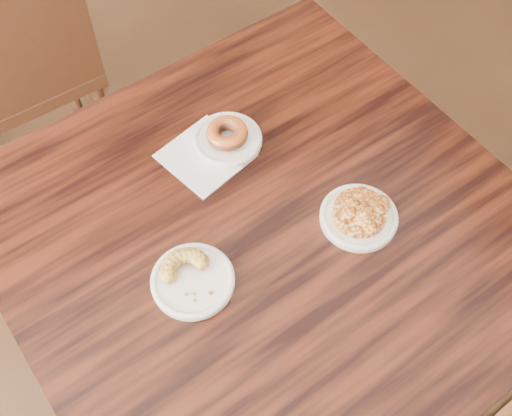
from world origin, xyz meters
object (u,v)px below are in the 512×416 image
cafe_table (265,311)px  apple_fritter (360,211)px  cruller_fragment (192,276)px  chair_far (15,66)px  glazed_donut (227,133)px

cafe_table → apple_fritter: apple_fritter is taller
apple_fritter → cruller_fragment: 0.33m
chair_far → apple_fritter: (0.48, -1.03, 0.33)m
cafe_table → chair_far: chair_far is taller
apple_fritter → cruller_fragment: size_ratio=1.31×
chair_far → apple_fritter: 1.18m
cafe_table → apple_fritter: 0.44m
glazed_donut → chair_far: bearing=114.2°
cruller_fragment → chair_far: bearing=98.4°
glazed_donut → cruller_fragment: size_ratio=0.82×
apple_fritter → glazed_donut: bearing=117.4°
glazed_donut → apple_fritter: (0.14, -0.28, -0.00)m
cafe_table → chair_far: 1.03m
apple_fritter → cruller_fragment: (-0.33, 0.02, -0.00)m
glazed_donut → apple_fritter: bearing=-62.6°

